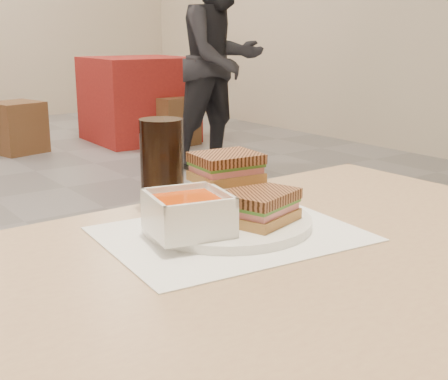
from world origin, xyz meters
TOP-DOWN VIEW (x-y plane):
  - main_table at (-0.03, -2.12)m, footprint 1.22×0.73m
  - tray_liner at (0.01, -2.02)m, footprint 0.42×0.34m
  - plate at (0.03, -1.98)m, footprint 0.28×0.28m
  - soup_bowl at (-0.06, -2.01)m, footprint 0.14×0.14m
  - panini_lower at (0.06, -2.03)m, footprint 0.14×0.12m
  - panini_upper at (0.05, -1.94)m, footprint 0.12×0.10m
  - cola_glass at (-0.00, -1.83)m, footprint 0.08×0.08m
  - bg_table_1 at (2.33, 2.64)m, footprint 0.96×0.96m
  - bg_chair_1l at (1.14, 2.71)m, footprint 0.49×0.49m
  - bg_chair_1r at (2.47, 2.24)m, footprint 0.47×0.47m
  - patron_b at (2.34, 1.23)m, footprint 0.87×0.70m

SIDE VIEW (x-z plane):
  - bg_chair_1l at x=1.14m, z-range 0.00..0.45m
  - bg_chair_1r at x=2.47m, z-range 0.00..0.46m
  - bg_table_1 at x=2.33m, z-range 0.00..0.81m
  - main_table at x=-0.03m, z-range 0.26..1.01m
  - tray_liner at x=0.01m, z-range 0.75..0.75m
  - plate at x=0.03m, z-range 0.75..0.77m
  - panini_lower at x=0.06m, z-range 0.77..0.82m
  - soup_bowl at x=-0.06m, z-range 0.76..0.82m
  - cola_glass at x=0.00m, z-range 0.75..0.91m
  - panini_upper at x=0.05m, z-range 0.82..0.87m
  - patron_b at x=2.34m, z-range 0.00..1.68m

